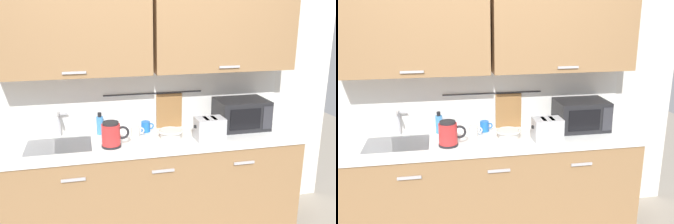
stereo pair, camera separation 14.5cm
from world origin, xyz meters
TOP-DOWN VIEW (x-y plane):
  - counter_unit at (-0.01, 0.30)m, footprint 2.53×0.64m
  - back_wall_assembly at (0.00, 0.53)m, footprint 3.70×0.41m
  - sink_faucet at (-0.79, 0.53)m, footprint 0.09×0.17m
  - microwave at (0.83, 0.41)m, footprint 0.46×0.35m
  - electric_kettle at (-0.38, 0.20)m, footprint 0.23×0.16m
  - dish_soap_bottle at (-0.45, 0.53)m, footprint 0.06×0.06m
  - mug_near_sink at (-0.15, 0.39)m, footprint 0.12×0.08m
  - mixing_bowl at (0.13, 0.27)m, footprint 0.21×0.21m
  - toaster at (0.44, 0.17)m, footprint 0.26×0.17m
  - mug_by_kettle at (-0.04, 0.50)m, footprint 0.12×0.08m

SIDE VIEW (x-z plane):
  - counter_unit at x=-0.01m, z-range 0.01..0.91m
  - mixing_bowl at x=0.13m, z-range 0.91..0.98m
  - mug_near_sink at x=-0.15m, z-range 0.90..1.00m
  - mug_by_kettle at x=-0.04m, z-range 0.90..1.00m
  - dish_soap_bottle at x=-0.45m, z-range 0.89..1.08m
  - toaster at x=0.44m, z-range 0.90..1.09m
  - electric_kettle at x=-0.38m, z-range 0.90..1.11m
  - microwave at x=0.83m, z-range 0.90..1.17m
  - sink_faucet at x=-0.79m, z-range 0.93..1.15m
  - back_wall_assembly at x=0.00m, z-range 0.27..2.77m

